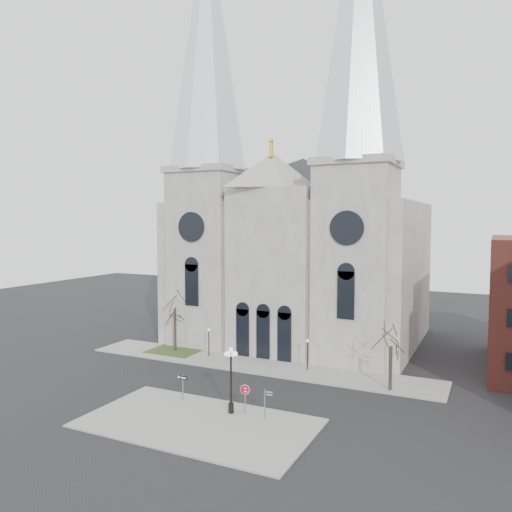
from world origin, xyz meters
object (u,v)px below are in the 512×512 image
at_px(globe_lamp, 231,372).
at_px(one_way_sign, 183,383).
at_px(stop_sign, 245,392).
at_px(street_name_sign, 266,402).

xyz_separation_m(globe_lamp, one_way_sign, (-5.24, 0.84, -1.89)).
relative_size(stop_sign, street_name_sign, 1.01).
height_order(globe_lamp, one_way_sign, globe_lamp).
bearing_deg(stop_sign, street_name_sign, 3.95).
bearing_deg(stop_sign, one_way_sign, -168.56).
relative_size(stop_sign, globe_lamp, 0.44).
height_order(globe_lamp, street_name_sign, globe_lamp).
xyz_separation_m(globe_lamp, street_name_sign, (3.04, 0.12, -2.01)).
bearing_deg(stop_sign, globe_lamp, -139.92).
xyz_separation_m(stop_sign, globe_lamp, (-1.03, -0.49, 1.69)).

